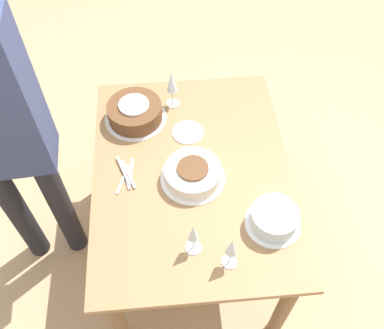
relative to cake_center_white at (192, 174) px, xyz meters
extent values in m
plane|color=tan|center=(-0.04, 0.00, -0.76)|extent=(12.00, 12.00, 0.00)
cube|color=#9E754C|center=(-0.04, 0.00, -0.05)|extent=(1.24, 0.92, 0.03)
cylinder|color=brown|center=(-0.59, -0.38, -0.41)|extent=(0.07, 0.07, 0.69)
cylinder|color=brown|center=(0.50, -0.38, -0.41)|extent=(0.07, 0.07, 0.69)
cylinder|color=brown|center=(-0.59, 0.39, -0.41)|extent=(0.07, 0.07, 0.69)
cylinder|color=brown|center=(0.50, 0.39, -0.41)|extent=(0.07, 0.07, 0.69)
cylinder|color=white|center=(0.00, 0.00, -0.04)|extent=(0.30, 0.30, 0.01)
cylinder|color=silver|center=(0.00, 0.00, 0.00)|extent=(0.26, 0.26, 0.07)
cylinder|color=brown|center=(0.00, 0.00, 0.04)|extent=(0.14, 0.14, 0.01)
cylinder|color=white|center=(-0.40, -0.26, -0.04)|extent=(0.32, 0.32, 0.01)
cylinder|color=brown|center=(-0.40, -0.26, 0.01)|extent=(0.28, 0.28, 0.09)
cylinder|color=silver|center=(-0.40, -0.26, 0.06)|extent=(0.15, 0.15, 0.01)
cylinder|color=white|center=(0.27, 0.32, -0.04)|extent=(0.24, 0.24, 0.01)
cylinder|color=silver|center=(0.27, 0.32, 0.01)|extent=(0.20, 0.20, 0.09)
cylinder|color=silver|center=(0.42, 0.11, -0.04)|extent=(0.06, 0.06, 0.00)
cylinder|color=silver|center=(0.42, 0.11, 0.01)|extent=(0.01, 0.01, 0.09)
cone|color=silver|center=(0.42, 0.11, 0.11)|extent=(0.05, 0.05, 0.09)
cylinder|color=silver|center=(0.35, -0.03, -0.04)|extent=(0.07, 0.07, 0.00)
cylinder|color=silver|center=(0.35, -0.03, 0.01)|extent=(0.01, 0.01, 0.09)
cone|color=silver|center=(0.35, -0.03, 0.10)|extent=(0.04, 0.04, 0.09)
cylinder|color=silver|center=(-0.49, -0.06, -0.04)|extent=(0.07, 0.07, 0.00)
cylinder|color=silver|center=(-0.49, -0.06, 0.01)|extent=(0.01, 0.01, 0.10)
cone|color=silver|center=(-0.49, -0.06, 0.12)|extent=(0.06, 0.06, 0.11)
cylinder|color=silver|center=(-0.28, 0.00, -0.04)|extent=(0.16, 0.16, 0.01)
cube|color=silver|center=(-0.05, -0.28, -0.04)|extent=(0.17, 0.03, 0.00)
cube|color=silver|center=(-0.02, -0.32, -0.03)|extent=(0.16, 0.07, 0.00)
cube|color=silver|center=(-0.05, -0.31, -0.03)|extent=(0.17, 0.05, 0.00)
cube|color=silver|center=(-0.05, -0.29, -0.03)|extent=(0.16, 0.07, 0.00)
cube|color=silver|center=(-0.07, -0.32, -0.02)|extent=(0.16, 0.07, 0.00)
cylinder|color=#232328|center=(-0.08, -0.90, -0.34)|extent=(0.11, 0.11, 0.84)
cylinder|color=#232328|center=(-0.09, -0.68, -0.34)|extent=(0.11, 0.11, 0.84)
camera|label=1|loc=(1.12, -0.10, 1.58)|focal=40.00mm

